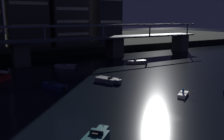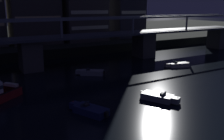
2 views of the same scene
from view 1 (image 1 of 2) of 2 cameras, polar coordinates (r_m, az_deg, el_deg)
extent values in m
plane|color=black|center=(34.85, 13.65, -7.01)|extent=(400.00, 400.00, 0.00)
cube|color=black|center=(111.58, -18.15, 6.24)|extent=(240.00, 80.00, 2.20)
cube|color=#4C4944|center=(62.10, -20.49, 3.49)|extent=(3.60, 4.40, 5.55)
cube|color=#4C4944|center=(71.11, 0.62, 5.24)|extent=(3.60, 4.40, 5.55)
cube|color=#4C4944|center=(87.21, 15.54, 6.06)|extent=(3.60, 4.40, 5.55)
cube|color=#3D424C|center=(65.17, -9.31, 7.11)|extent=(83.91, 6.40, 0.45)
cube|color=slate|center=(62.28, -8.45, 10.08)|extent=(83.91, 0.36, 0.36)
cube|color=slate|center=(67.69, -10.30, 10.16)|extent=(83.91, 0.36, 0.36)
cube|color=slate|center=(59.90, -15.40, 8.18)|extent=(0.30, 0.30, 3.20)
cube|color=slate|center=(65.63, -2.01, 8.89)|extent=(0.30, 0.30, 3.20)
cube|color=slate|center=(74.25, 8.79, 9.12)|extent=(0.30, 0.30, 3.20)
cube|color=slate|center=(84.88, 17.13, 9.08)|extent=(0.30, 0.30, 3.20)
cube|color=beige|center=(77.44, -18.41, 9.67)|extent=(10.90, 0.10, 0.90)
cube|color=beige|center=(77.52, -18.74, 14.55)|extent=(10.90, 0.10, 0.90)
cube|color=#423D38|center=(86.10, -10.70, 12.40)|extent=(11.46, 13.30, 19.71)
cube|color=beige|center=(79.97, -8.90, 8.27)|extent=(10.54, 0.10, 0.90)
cube|color=beige|center=(79.82, -8.99, 11.09)|extent=(10.54, 0.10, 0.90)
cube|color=beige|center=(79.87, -9.09, 13.92)|extent=(10.54, 0.10, 0.90)
cube|color=beige|center=(87.67, -0.13, 11.16)|extent=(8.55, 0.10, 0.90)
cube|color=#B7B2A8|center=(49.51, -24.10, -0.44)|extent=(1.75, 2.01, 0.36)
cube|color=gray|center=(43.40, -1.26, -2.34)|extent=(3.36, 4.30, 0.80)
cube|color=gray|center=(42.11, 1.44, -2.72)|extent=(1.29, 1.25, 0.70)
cube|color=#283342|center=(42.80, -0.33, -1.74)|extent=(1.25, 0.70, 0.36)
cube|color=#262628|center=(42.95, -0.60, -1.78)|extent=(0.68, 0.61, 0.24)
cube|color=black|center=(44.59, -3.55, -1.84)|extent=(0.48, 0.48, 0.60)
sphere|color=#33D84C|center=(41.88, 1.73, -2.20)|extent=(0.12, 0.12, 0.12)
cube|color=gray|center=(56.35, -10.36, 0.81)|extent=(4.22, 3.76, 0.80)
cube|color=gray|center=(57.07, -12.68, 0.90)|extent=(1.31, 1.33, 0.70)
cube|color=#283342|center=(56.49, -11.21, 1.40)|extent=(0.88, 1.15, 0.36)
cube|color=#262628|center=(56.43, -10.96, 1.34)|extent=(0.65, 0.69, 0.24)
cube|color=black|center=(55.77, -8.24, 0.87)|extent=(0.50, 0.50, 0.60)
sphere|color=#33D84C|center=(57.07, -12.94, 1.33)|extent=(0.12, 0.12, 0.12)
cube|color=#19234C|center=(40.25, -13.01, -3.80)|extent=(3.25, 4.30, 0.80)
cube|color=#19234C|center=(42.03, -15.20, -3.18)|extent=(1.27, 1.23, 0.70)
cube|color=#283342|center=(40.73, -13.85, -2.81)|extent=(1.27, 0.65, 0.36)
cube|color=#262628|center=(40.56, -13.61, -2.95)|extent=(0.67, 0.59, 0.24)
cube|color=black|center=(38.68, -10.90, -4.20)|extent=(0.48, 0.48, 0.60)
sphere|color=red|center=(42.11, -15.44, -2.56)|extent=(0.12, 0.12, 0.12)
cube|color=beige|center=(61.72, 6.00, 1.91)|extent=(4.26, 2.83, 0.80)
cube|color=beige|center=(60.95, 3.87, 1.86)|extent=(1.14, 1.20, 0.70)
cube|color=#283342|center=(61.34, 5.26, 2.41)|extent=(0.48, 1.32, 0.36)
cube|color=#262628|center=(61.43, 5.48, 2.36)|extent=(0.54, 0.65, 0.24)
cube|color=black|center=(62.46, 7.86, 2.07)|extent=(0.45, 0.45, 0.60)
sphere|color=red|center=(60.80, 3.65, 2.25)|extent=(0.12, 0.12, 0.12)
cube|color=#196066|center=(24.53, -2.19, -13.87)|extent=(1.33, 1.34, 0.70)
cube|color=#283342|center=(23.00, -3.64, -14.26)|extent=(0.96, 1.08, 0.36)
cube|color=#262628|center=(22.82, -3.89, -14.66)|extent=(0.67, 0.69, 0.24)
sphere|color=#33D84C|center=(24.56, -1.99, -12.73)|extent=(0.12, 0.12, 0.12)
cube|color=silver|center=(37.31, 16.22, -5.49)|extent=(2.78, 2.34, 0.48)
cube|color=#7F6647|center=(37.23, 16.24, -5.10)|extent=(0.71, 0.94, 0.06)
cylinder|color=#1E66B2|center=(37.04, 16.24, -4.65)|extent=(0.32, 0.32, 0.60)
sphere|color=tan|center=(36.93, 16.28, -4.04)|extent=(0.22, 0.22, 0.22)
cylinder|color=olive|center=(37.05, 17.85, -5.17)|extent=(0.87, 1.30, 0.59)
camera|label=2|loc=(13.39, -30.97, 12.13)|focal=40.89mm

